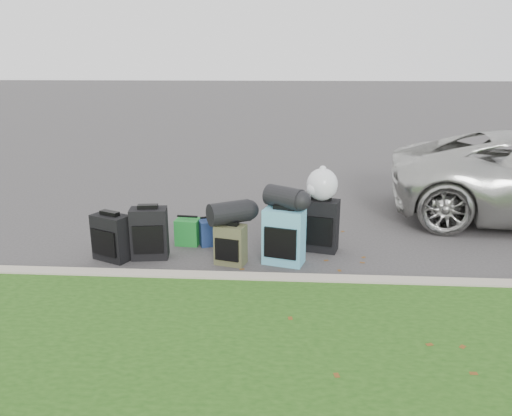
# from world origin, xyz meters

# --- Properties ---
(ground) EXTENTS (120.00, 120.00, 0.00)m
(ground) POSITION_xyz_m (0.00, 0.00, 0.00)
(ground) COLOR #383535
(ground) RESTS_ON ground
(curb) EXTENTS (120.00, 0.18, 0.15)m
(curb) POSITION_xyz_m (0.00, -1.00, 0.07)
(curb) COLOR #9E937F
(curb) RESTS_ON ground
(suitcase_small_black) EXTENTS (0.52, 0.42, 0.57)m
(suitcase_small_black) POSITION_xyz_m (-1.84, -0.29, 0.28)
(suitcase_small_black) COLOR black
(suitcase_small_black) RESTS_ON ground
(suitcase_large_black_left) EXTENTS (0.47, 0.32, 0.64)m
(suitcase_large_black_left) POSITION_xyz_m (-1.39, -0.20, 0.32)
(suitcase_large_black_left) COLOR black
(suitcase_large_black_left) RESTS_ON ground
(suitcase_olive) EXTENTS (0.40, 0.31, 0.49)m
(suitcase_olive) POSITION_xyz_m (-0.37, -0.33, 0.24)
(suitcase_olive) COLOR #3A3B24
(suitcase_olive) RESTS_ON ground
(suitcase_teal) EXTENTS (0.53, 0.40, 0.68)m
(suitcase_teal) POSITION_xyz_m (0.27, -0.27, 0.34)
(suitcase_teal) COLOR teal
(suitcase_teal) RESTS_ON ground
(suitcase_large_black_right) EXTENTS (0.50, 0.37, 0.67)m
(suitcase_large_black_right) POSITION_xyz_m (0.73, 0.20, 0.34)
(suitcase_large_black_right) COLOR black
(suitcase_large_black_right) RESTS_ON ground
(tote_green) EXTENTS (0.33, 0.27, 0.35)m
(tote_green) POSITION_xyz_m (-1.02, 0.30, 0.17)
(tote_green) COLOR #1A7628
(tote_green) RESTS_ON ground
(tote_navy) EXTENTS (0.39, 0.35, 0.34)m
(tote_navy) POSITION_xyz_m (-0.71, 0.32, 0.17)
(tote_navy) COLOR navy
(tote_navy) RESTS_ON ground
(duffel_left) EXTENTS (0.57, 0.49, 0.27)m
(duffel_left) POSITION_xyz_m (-0.38, -0.27, 0.63)
(duffel_left) COLOR black
(duffel_left) RESTS_ON suitcase_olive
(duffel_right) EXTENTS (0.53, 0.48, 0.26)m
(duffel_right) POSITION_xyz_m (0.26, -0.20, 0.81)
(duffel_right) COLOR black
(duffel_right) RESTS_ON suitcase_teal
(trash_bag) EXTENTS (0.39, 0.39, 0.39)m
(trash_bag) POSITION_xyz_m (0.73, 0.21, 0.87)
(trash_bag) COLOR silver
(trash_bag) RESTS_ON suitcase_large_black_right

